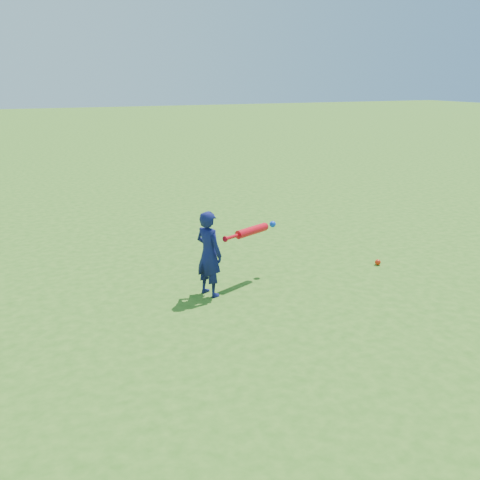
{
  "coord_description": "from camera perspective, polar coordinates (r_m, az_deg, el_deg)",
  "views": [
    {
      "loc": [
        -1.47,
        -4.76,
        2.29
      ],
      "look_at": [
        0.88,
        0.56,
        0.51
      ],
      "focal_mm": 40.0,
      "sensor_mm": 36.0,
      "label": 1
    }
  ],
  "objects": [
    {
      "name": "ground",
      "position": [
        5.49,
        -6.11,
        -7.82
      ],
      "size": [
        80.0,
        80.0,
        0.0
      ],
      "primitive_type": "plane",
      "color": "#306417",
      "rests_on": "ground"
    },
    {
      "name": "bat_swing",
      "position": [
        6.16,
        1.49,
        1.07
      ],
      "size": [
        0.81,
        0.41,
        0.1
      ],
      "rotation": [
        0.0,
        0.0,
        0.42
      ],
      "color": "red",
      "rests_on": "ground"
    },
    {
      "name": "child",
      "position": [
        5.76,
        -3.34,
        -1.47
      ],
      "size": [
        0.35,
        0.41,
        0.95
      ],
      "primitive_type": "imported",
      "rotation": [
        0.0,
        0.0,
        1.98
      ],
      "color": "#11144F",
      "rests_on": "ground"
    },
    {
      "name": "ground_ball_red",
      "position": [
        7.02,
        14.49,
        -2.31
      ],
      "size": [
        0.07,
        0.07,
        0.07
      ],
      "primitive_type": "sphere",
      "color": "red",
      "rests_on": "ground"
    }
  ]
}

